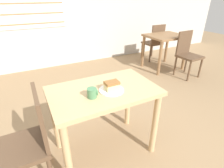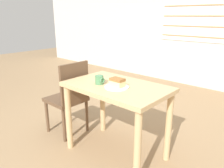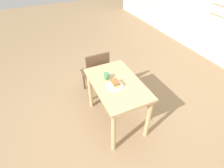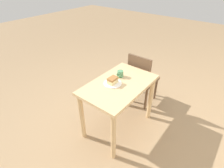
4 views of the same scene
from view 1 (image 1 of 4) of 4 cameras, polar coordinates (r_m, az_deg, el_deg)
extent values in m
plane|color=#997A56|center=(1.88, 0.84, -25.39)|extent=(14.00, 14.00, 0.00)
cube|color=beige|center=(4.07, -21.34, 24.24)|extent=(10.00, 0.06, 2.80)
cube|color=#AD7F51|center=(4.02, -25.36, 17.34)|extent=(1.39, 0.01, 0.02)
cube|color=#AD7F51|center=(4.00, -25.92, 19.95)|extent=(1.39, 0.01, 0.02)
cube|color=#AD7F51|center=(3.99, -26.51, 22.58)|extent=(1.39, 0.01, 0.02)
cube|color=tan|center=(1.58, -2.81, -2.31)|extent=(0.97, 0.60, 0.04)
cylinder|color=tan|center=(1.53, -14.26, -22.45)|extent=(0.06, 0.06, 0.70)
cylinder|color=tan|center=(1.82, 13.80, -12.86)|extent=(0.06, 0.06, 0.70)
cylinder|color=tan|center=(1.90, -18.07, -11.50)|extent=(0.06, 0.06, 0.70)
cylinder|color=tan|center=(2.14, 5.22, -5.33)|extent=(0.06, 0.06, 0.70)
cube|color=olive|center=(3.98, 17.18, 14.75)|extent=(0.79, 0.66, 0.04)
cylinder|color=olive|center=(3.65, 15.36, 7.90)|extent=(0.06, 0.06, 0.69)
cylinder|color=olive|center=(4.13, 22.67, 8.99)|extent=(0.06, 0.06, 0.69)
cylinder|color=olive|center=(4.06, 10.13, 10.37)|extent=(0.06, 0.06, 0.69)
cylinder|color=olive|center=(4.50, 17.38, 11.21)|extent=(0.06, 0.06, 0.69)
cube|color=brown|center=(1.63, -27.43, -18.12)|extent=(0.40, 0.40, 0.04)
cylinder|color=brown|center=(1.93, -31.38, -20.30)|extent=(0.04, 0.04, 0.40)
cylinder|color=brown|center=(1.89, -20.92, -18.42)|extent=(0.04, 0.04, 0.40)
cube|color=brown|center=(1.47, -22.36, -10.03)|extent=(0.03, 0.38, 0.44)
cube|color=brown|center=(3.76, 24.03, 8.18)|extent=(0.42, 0.42, 0.04)
cylinder|color=brown|center=(3.61, 23.85, 3.74)|extent=(0.04, 0.04, 0.40)
cylinder|color=brown|center=(3.88, 26.85, 4.65)|extent=(0.04, 0.04, 0.40)
cylinder|color=brown|center=(3.80, 19.89, 5.56)|extent=(0.04, 0.04, 0.40)
cylinder|color=brown|center=(4.05, 23.02, 6.33)|extent=(0.04, 0.04, 0.40)
cube|color=brown|center=(3.80, 22.52, 12.46)|extent=(0.38, 0.05, 0.44)
cube|color=brown|center=(4.57, 12.95, 12.90)|extent=(0.40, 0.40, 0.04)
cylinder|color=brown|center=(4.85, 12.96, 11.04)|extent=(0.04, 0.04, 0.40)
cylinder|color=brown|center=(4.65, 9.72, 10.64)|extent=(0.04, 0.04, 0.40)
cylinder|color=brown|center=(4.61, 15.63, 9.90)|extent=(0.04, 0.04, 0.40)
cylinder|color=brown|center=(4.40, 12.34, 9.44)|extent=(0.04, 0.04, 0.40)
cube|color=brown|center=(4.38, 14.84, 15.33)|extent=(0.38, 0.03, 0.44)
cylinder|color=white|center=(1.54, -0.18, -2.00)|extent=(0.22, 0.22, 0.01)
cube|color=#E5CC89|center=(1.53, -0.05, -0.88)|extent=(0.12, 0.08, 0.05)
cube|color=#936033|center=(1.51, -0.05, 0.39)|extent=(0.12, 0.08, 0.02)
cylinder|color=#4C8456|center=(1.44, -6.58, -2.93)|extent=(0.08, 0.08, 0.08)
torus|color=#4C8456|center=(1.45, -5.11, -2.58)|extent=(0.01, 0.06, 0.06)
camera|label=2|loc=(1.83, 70.00, 5.22)|focal=35.00mm
camera|label=3|loc=(2.28, 61.64, 32.66)|focal=28.00mm
camera|label=4|loc=(3.07, 16.95, 34.10)|focal=28.00mm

